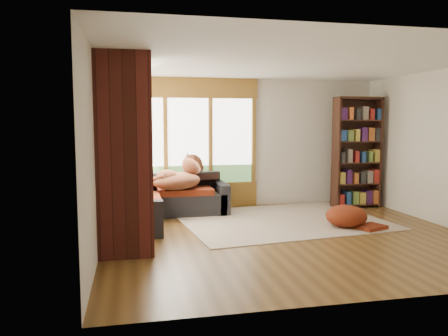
{
  "coord_description": "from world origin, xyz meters",
  "views": [
    {
      "loc": [
        -2.3,
        -6.18,
        1.73
      ],
      "look_at": [
        -0.78,
        1.04,
        0.95
      ],
      "focal_mm": 35.0,
      "sensor_mm": 36.0,
      "label": 1
    }
  ],
  "objects": [
    {
      "name": "dog_brindle",
      "position": [
        -2.39,
        1.34,
        0.76
      ],
      "size": [
        0.76,
        0.92,
        0.45
      ],
      "rotation": [
        0.0,
        0.0,
        1.97
      ],
      "color": "#301C14",
      "rests_on": "sectional_sofa"
    },
    {
      "name": "wall_left",
      "position": [
        -2.75,
        0.0,
        1.3
      ],
      "size": [
        0.04,
        5.0,
        2.6
      ],
      "primitive_type": "cube",
      "color": "silver",
      "rests_on": "ground"
    },
    {
      "name": "brick_chimney",
      "position": [
        -2.4,
        -0.35,
        1.3
      ],
      "size": [
        0.7,
        0.7,
        2.6
      ],
      "primitive_type": "cube",
      "color": "#471914",
      "rests_on": "ground"
    },
    {
      "name": "dog_tan",
      "position": [
        -1.45,
        1.69,
        0.81
      ],
      "size": [
        1.12,
        0.98,
        0.55
      ],
      "rotation": [
        0.0,
        0.0,
        0.48
      ],
      "color": "brown",
      "rests_on": "sectional_sofa"
    },
    {
      "name": "wall_front",
      "position": [
        0.0,
        -2.5,
        1.3
      ],
      "size": [
        5.5,
        0.04,
        2.6
      ],
      "primitive_type": "cube",
      "color": "silver",
      "rests_on": "ground"
    },
    {
      "name": "roller_blind",
      "position": [
        -2.69,
        2.03,
        1.75
      ],
      "size": [
        0.03,
        0.72,
        0.9
      ],
      "primitive_type": "cube",
      "color": "#637F58",
      "rests_on": "wall_left"
    },
    {
      "name": "floor",
      "position": [
        0.0,
        0.0,
        0.0
      ],
      "size": [
        5.5,
        5.5,
        0.0
      ],
      "primitive_type": "plane",
      "color": "#543717",
      "rests_on": "ground"
    },
    {
      "name": "pouf",
      "position": [
        1.14,
        0.33,
        0.19
      ],
      "size": [
        0.89,
        0.89,
        0.36
      ],
      "primitive_type": "ellipsoid",
      "rotation": [
        0.0,
        0.0,
        0.43
      ],
      "color": "maroon",
      "rests_on": "area_rug"
    },
    {
      "name": "sectional_sofa",
      "position": [
        -1.95,
        1.7,
        0.3
      ],
      "size": [
        2.2,
        2.2,
        0.8
      ],
      "rotation": [
        0.0,
        0.0,
        0.07
      ],
      "color": "black",
      "rests_on": "ground"
    },
    {
      "name": "bookshelf",
      "position": [
        2.14,
        1.86,
        1.11
      ],
      "size": [
        0.95,
        0.32,
        2.23
      ],
      "color": "#361B12",
      "rests_on": "ground"
    },
    {
      "name": "ceiling",
      "position": [
        0.0,
        0.0,
        2.6
      ],
      "size": [
        5.5,
        5.5,
        0.0
      ],
      "primitive_type": "plane",
      "color": "white"
    },
    {
      "name": "area_rug",
      "position": [
        0.24,
        1.0,
        0.01
      ],
      "size": [
        3.7,
        3.01,
        0.01
      ],
      "primitive_type": "cube",
      "rotation": [
        0.0,
        0.0,
        0.12
      ],
      "color": "silver",
      "rests_on": "ground"
    },
    {
      "name": "wall_back",
      "position": [
        0.0,
        2.5,
        1.3
      ],
      "size": [
        5.5,
        0.04,
        2.6
      ],
      "primitive_type": "cube",
      "color": "silver",
      "rests_on": "ground"
    },
    {
      "name": "windows_back",
      "position": [
        -1.2,
        2.47,
        1.35
      ],
      "size": [
        2.82,
        0.1,
        1.9
      ],
      "color": "olive",
      "rests_on": "wall_back"
    },
    {
      "name": "windows_left",
      "position": [
        -2.72,
        1.2,
        1.35
      ],
      "size": [
        0.1,
        2.62,
        1.9
      ],
      "color": "olive",
      "rests_on": "wall_left"
    },
    {
      "name": "throw_pillows",
      "position": [
        -1.92,
        1.85,
        0.79
      ],
      "size": [
        1.98,
        1.68,
        0.45
      ],
      "color": "black",
      "rests_on": "sectional_sofa"
    }
  ]
}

